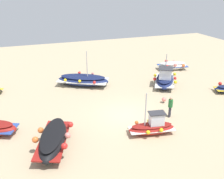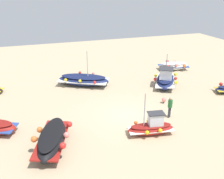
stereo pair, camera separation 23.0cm
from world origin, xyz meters
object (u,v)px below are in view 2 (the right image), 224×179
(person_walking, at_px, (170,106))
(fishing_boat_2, at_px, (52,139))
(fishing_boat_6, at_px, (174,66))
(mooring_buoy_0, at_px, (164,100))
(fishing_boat_0, at_px, (84,80))
(fishing_boat_4, at_px, (165,79))
(fishing_boat_7, at_px, (151,127))

(person_walking, bearing_deg, fishing_boat_2, 59.60)
(fishing_boat_6, relative_size, mooring_buoy_0, 7.37)
(fishing_boat_6, distance_m, mooring_buoy_0, 9.00)
(fishing_boat_0, xyz_separation_m, fishing_boat_6, (-10.59, -1.20, -0.04))
(mooring_buoy_0, bearing_deg, person_walking, 69.36)
(fishing_boat_2, bearing_deg, mooring_buoy_0, 127.04)
(fishing_boat_4, xyz_separation_m, mooring_buoy_0, (2.03, 3.33, -0.32))
(fishing_boat_0, height_order, person_walking, fishing_boat_0)
(fishing_boat_4, distance_m, fishing_boat_7, 8.67)
(fishing_boat_2, relative_size, fishing_boat_6, 1.25)
(fishing_boat_2, height_order, fishing_boat_6, fishing_boat_2)
(person_walking, height_order, mooring_buoy_0, person_walking)
(fishing_boat_4, xyz_separation_m, fishing_boat_6, (-3.33, -3.90, -0.17))
(mooring_buoy_0, bearing_deg, fishing_boat_0, -49.06)
(fishing_boat_4, relative_size, fishing_boat_7, 1.38)
(fishing_boat_6, bearing_deg, fishing_boat_0, 17.81)
(fishing_boat_7, bearing_deg, person_walking, 44.32)
(fishing_boat_6, bearing_deg, person_walking, 68.07)
(fishing_boat_0, distance_m, mooring_buoy_0, 7.99)
(fishing_boat_4, height_order, person_walking, fishing_boat_4)
(fishing_boat_4, height_order, fishing_boat_7, fishing_boat_4)
(fishing_boat_6, relative_size, fishing_boat_7, 1.14)
(fishing_boat_2, distance_m, fishing_boat_7, 6.19)
(fishing_boat_4, bearing_deg, fishing_boat_2, -28.85)
(fishing_boat_6, bearing_deg, fishing_boat_4, 60.90)
(fishing_boat_0, bearing_deg, mooring_buoy_0, 160.13)
(mooring_buoy_0, bearing_deg, fishing_boat_2, 18.46)
(fishing_boat_7, relative_size, person_walking, 1.98)
(fishing_boat_6, distance_m, fishing_boat_7, 13.79)
(fishing_boat_2, distance_m, fishing_boat_6, 17.84)
(fishing_boat_7, bearing_deg, mooring_buoy_0, 60.44)
(fishing_boat_4, bearing_deg, mooring_buoy_0, 0.15)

